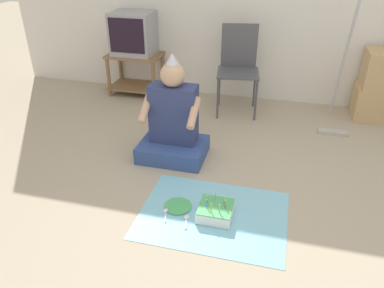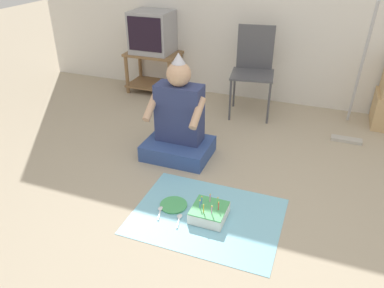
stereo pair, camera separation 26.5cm
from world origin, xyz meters
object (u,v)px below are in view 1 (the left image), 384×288
Objects in this scene: paper_plate at (178,206)px; dust_mop at (339,93)px; tv at (133,33)px; birthday_cake at (216,211)px; folding_chair at (238,63)px; person_seated at (173,125)px.

dust_mop is at bearing 54.37° from paper_plate.
tv is 2.02× the size of birthday_cake.
birthday_cake is at bearing -6.36° from paper_plate.
folding_chair is 1.00× the size of person_seated.
tv reaches higher than birthday_cake.
paper_plate is at bearing -94.20° from folding_chair.
birthday_cake is at bearing -118.01° from dust_mop.
tv is 2.42× the size of paper_plate.
folding_chair is 3.88× the size of birthday_cake.
paper_plate is (-1.16, -1.61, -0.37)m from dust_mop.
dust_mop is at bearing -12.71° from folding_chair.
person_seated is at bearing 109.26° from paper_plate.
paper_plate is (-0.14, -1.85, -0.52)m from folding_chair.
folding_chair is 1.06m from dust_mop.
tv reaches higher than person_seated.
tv is 0.52× the size of person_seated.
folding_chair is at bearing 94.45° from birthday_cake.
dust_mop reaches higher than folding_chair.
dust_mop is at bearing -10.30° from tv.
dust_mop is at bearing 61.99° from birthday_cake.
paper_plate is (1.12, -2.03, -0.72)m from tv.
folding_chair reaches higher than birthday_cake.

